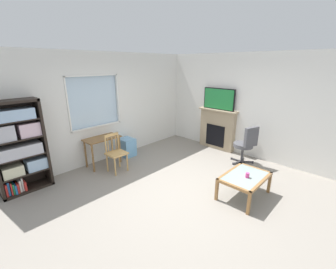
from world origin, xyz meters
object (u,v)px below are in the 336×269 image
object	(u,v)px
desk_under_window	(102,143)
office_chair	(246,143)
wooden_chair	(116,153)
coffee_table	(245,179)
fireplace	(217,129)
sippy_cup	(247,175)
plastic_drawer_unit	(127,147)
tv	(219,99)
bookshelf	(19,146)

from	to	relation	value
desk_under_window	office_chair	size ratio (longest dim) A/B	0.85
wooden_chair	coffee_table	xyz separation A→B (m)	(1.06, -2.67, -0.09)
fireplace	sippy_cup	world-z (taller)	fireplace
plastic_drawer_unit	sippy_cup	world-z (taller)	sippy_cup
tv	wooden_chair	bearing A→B (deg)	162.59
tv	sippy_cup	distance (m)	2.80
bookshelf	plastic_drawer_unit	xyz separation A→B (m)	(2.46, -0.06, -0.70)
bookshelf	wooden_chair	world-z (taller)	bookshelf
bookshelf	office_chair	distance (m)	4.96
wooden_chair	tv	xyz separation A→B (m)	(2.91, -0.91, 1.02)
wooden_chair	sippy_cup	bearing A→B (deg)	-69.42
plastic_drawer_unit	fireplace	world-z (taller)	fireplace
plastic_drawer_unit	tv	distance (m)	2.91
desk_under_window	tv	xyz separation A→B (m)	(2.94, -1.43, 0.89)
wooden_chair	fireplace	size ratio (longest dim) A/B	0.76
desk_under_window	wooden_chair	size ratio (longest dim) A/B	0.94
plastic_drawer_unit	desk_under_window	bearing A→B (deg)	-176.25
bookshelf	office_chair	world-z (taller)	bookshelf
fireplace	office_chair	world-z (taller)	fireplace
wooden_chair	office_chair	world-z (taller)	office_chair
wooden_chair	coffee_table	size ratio (longest dim) A/B	0.92
wooden_chair	desk_under_window	bearing A→B (deg)	93.45
coffee_table	sippy_cup	world-z (taller)	sippy_cup
desk_under_window	wooden_chair	xyz separation A→B (m)	(0.03, -0.51, -0.13)
plastic_drawer_unit	bookshelf	bearing A→B (deg)	178.68
tv	coffee_table	size ratio (longest dim) A/B	0.99
bookshelf	fireplace	bearing A→B (deg)	-18.23
tv	office_chair	size ratio (longest dim) A/B	0.97
desk_under_window	coffee_table	size ratio (longest dim) A/B	0.87
sippy_cup	tv	bearing A→B (deg)	43.94
bookshelf	tv	bearing A→B (deg)	-18.30
desk_under_window	plastic_drawer_unit	distance (m)	0.84
bookshelf	desk_under_window	world-z (taller)	bookshelf
plastic_drawer_unit	tv	bearing A→B (deg)	-34.13
office_chair	plastic_drawer_unit	bearing A→B (deg)	123.40
wooden_chair	coffee_table	bearing A→B (deg)	-68.31
plastic_drawer_unit	sippy_cup	xyz separation A→B (m)	(0.29, -3.29, 0.24)
bookshelf	fireplace	world-z (taller)	bookshelf
desk_under_window	plastic_drawer_unit	size ratio (longest dim) A/B	1.74
bookshelf	fireplace	size ratio (longest dim) A/B	1.53
coffee_table	wooden_chair	bearing A→B (deg)	111.69
plastic_drawer_unit	tv	world-z (taller)	tv
coffee_table	bookshelf	bearing A→B (deg)	130.25
tv	office_chair	xyz separation A→B (m)	(-0.46, -1.12, -0.93)
desk_under_window	coffee_table	distance (m)	3.38
fireplace	sippy_cup	xyz separation A→B (m)	(-1.90, -1.82, -0.11)
tv	fireplace	bearing A→B (deg)	0.00
office_chair	bookshelf	bearing A→B (deg)	147.51
bookshelf	sippy_cup	bearing A→B (deg)	-50.62
plastic_drawer_unit	sippy_cup	bearing A→B (deg)	-84.92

